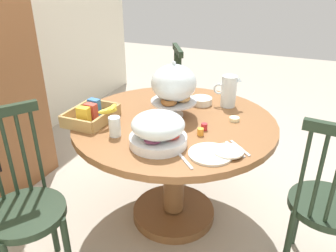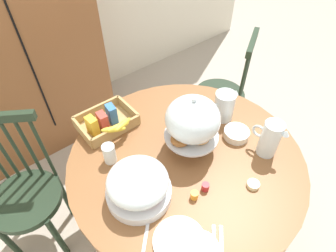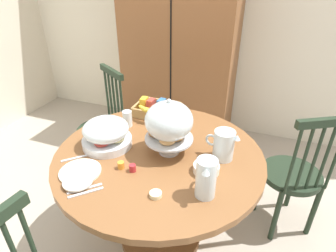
# 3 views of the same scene
# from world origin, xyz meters

# --- Properties ---
(ground_plane) EXTENTS (10.00, 10.00, 0.00)m
(ground_plane) POSITION_xyz_m (0.00, 0.00, 0.00)
(ground_plane) COLOR #A89E8E
(wooden_armoire) EXTENTS (1.18, 0.60, 1.96)m
(wooden_armoire) POSITION_xyz_m (-0.41, 1.50, 0.98)
(wooden_armoire) COLOR brown
(wooden_armoire) RESTS_ON ground_plane
(dining_table) EXTENTS (1.23, 1.23, 0.74)m
(dining_table) POSITION_xyz_m (-0.05, 0.06, 0.53)
(dining_table) COLOR brown
(dining_table) RESTS_ON ground_plane
(windsor_chair_near_window) EXTENTS (0.45, 0.45, 0.97)m
(windsor_chair_near_window) POSITION_xyz_m (0.75, 0.50, 0.45)
(windsor_chair_near_window) COLOR #1E2D1E
(windsor_chair_near_window) RESTS_ON ground_plane
(windsor_chair_by_cabinet) EXTENTS (0.46, 0.46, 0.97)m
(windsor_chair_by_cabinet) POSITION_xyz_m (-0.80, 0.58, 0.45)
(windsor_chair_by_cabinet) COLOR #1E2D1E
(windsor_chair_by_cabinet) RESTS_ON ground_plane
(pastry_stand_with_dome) EXTENTS (0.28, 0.28, 0.34)m
(pastry_stand_with_dome) POSITION_xyz_m (0.00, 0.09, 0.94)
(pastry_stand_with_dome) COLOR silver
(pastry_stand_with_dome) RESTS_ON dining_table
(fruit_platter_covered) EXTENTS (0.30, 0.30, 0.18)m
(fruit_platter_covered) POSITION_xyz_m (-0.38, 0.02, 0.83)
(fruit_platter_covered) COLOR silver
(fruit_platter_covered) RESTS_ON dining_table
(orange_juice_pitcher) EXTENTS (0.10, 0.18, 0.21)m
(orange_juice_pitcher) POSITION_xyz_m (0.29, -0.19, 0.83)
(orange_juice_pitcher) COLOR silver
(orange_juice_pitcher) RESTS_ON dining_table
(milk_pitcher) EXTENTS (0.20, 0.12, 0.18)m
(milk_pitcher) POSITION_xyz_m (0.31, 0.14, 0.82)
(milk_pitcher) COLOR silver
(milk_pitcher) RESTS_ON dining_table
(cereal_basket) EXTENTS (0.32, 0.30, 0.12)m
(cereal_basket) POSITION_xyz_m (-0.27, 0.49, 0.78)
(cereal_basket) COLOR tan
(cereal_basket) RESTS_ON dining_table
(china_plate_large) EXTENTS (0.22, 0.22, 0.01)m
(china_plate_large) POSITION_xyz_m (-0.38, -0.26, 0.75)
(china_plate_large) COLOR white
(china_plate_large) RESTS_ON dining_table
(china_plate_small) EXTENTS (0.15, 0.15, 0.01)m
(china_plate_small) POSITION_xyz_m (-0.33, -0.34, 0.76)
(china_plate_small) COLOR white
(china_plate_small) RESTS_ON china_plate_large
(cereal_bowl) EXTENTS (0.14, 0.14, 0.04)m
(cereal_bowl) POSITION_xyz_m (0.25, -0.01, 0.76)
(cereal_bowl) COLOR white
(cereal_bowl) RESTS_ON dining_table
(drinking_glass) EXTENTS (0.06, 0.06, 0.11)m
(drinking_glass) POSITION_xyz_m (-0.37, 0.28, 0.80)
(drinking_glass) COLOR silver
(drinking_glass) RESTS_ON dining_table
(butter_dish) EXTENTS (0.06, 0.06, 0.02)m
(butter_dish) POSITION_xyz_m (0.07, -0.28, 0.75)
(butter_dish) COLOR beige
(butter_dish) RESTS_ON dining_table
(jam_jar_strawberry) EXTENTS (0.04, 0.04, 0.04)m
(jam_jar_strawberry) POSITION_xyz_m (-0.12, -0.15, 0.76)
(jam_jar_strawberry) COLOR #B7282D
(jam_jar_strawberry) RESTS_ON dining_table
(jam_jar_apricot) EXTENTS (0.04, 0.04, 0.04)m
(jam_jar_apricot) POSITION_xyz_m (-0.19, -0.15, 0.76)
(jam_jar_apricot) COLOR orange
(jam_jar_apricot) RESTS_ON dining_table
(table_knife) EXTENTS (0.13, 0.13, 0.01)m
(table_knife) POSITION_xyz_m (-0.28, -0.36, 0.74)
(table_knife) COLOR silver
(table_knife) RESTS_ON dining_table
(dinner_fork) EXTENTS (0.13, 0.13, 0.01)m
(dinner_fork) POSITION_xyz_m (-0.26, -0.38, 0.74)
(dinner_fork) COLOR silver
(dinner_fork) RESTS_ON dining_table
(soup_spoon) EXTENTS (0.13, 0.13, 0.01)m
(soup_spoon) POSITION_xyz_m (-0.47, -0.16, 0.74)
(soup_spoon) COLOR silver
(soup_spoon) RESTS_ON dining_table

